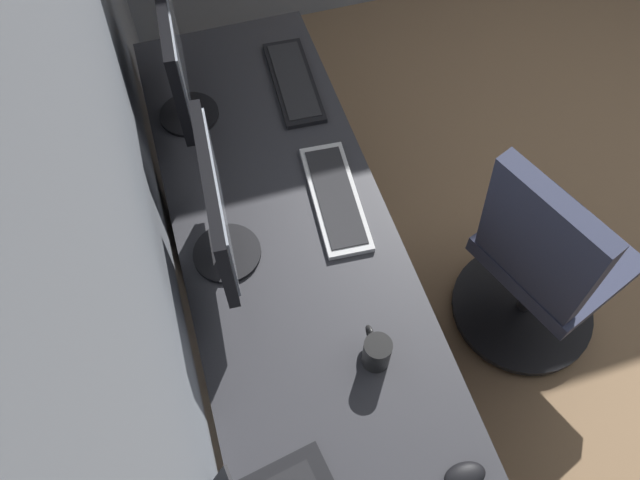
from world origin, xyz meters
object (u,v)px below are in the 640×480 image
drawer_pedestal (269,244)px  coffee_mug (376,352)px  mouse_main (465,476)px  monitor_primary (217,209)px  monitor_secondary (175,57)px  keyboard_main (294,81)px  office_chair (541,267)px  keyboard_spare (335,198)px

drawer_pedestal → coffee_mug: coffee_mug is taller
mouse_main → drawer_pedestal: bearing=13.8°
monitor_primary → monitor_secondary: size_ratio=0.97×
monitor_secondary → mouse_main: monitor_secondary is taller
keyboard_main → monitor_secondary: bearing=96.2°
monitor_primary → keyboard_main: size_ratio=1.10×
drawer_pedestal → monitor_secondary: monitor_secondary is taller
monitor_secondary → office_chair: monitor_secondary is taller
coffee_mug → keyboard_spare: bearing=-6.5°
monitor_secondary → keyboard_main: 0.45m
keyboard_main → coffee_mug: (-1.05, 0.07, 0.04)m
drawer_pedestal → office_chair: bearing=-116.8°
monitor_primary → keyboard_main: 0.76m
keyboard_spare → mouse_main: mouse_main is taller
keyboard_main → office_chair: bearing=-142.2°
monitor_secondary → drawer_pedestal: bearing=-155.3°
monitor_primary → keyboard_spare: size_ratio=1.09×
monitor_primary → mouse_main: 0.90m
coffee_mug → monitor_secondary: bearing=16.8°
keyboard_main → monitor_primary: bearing=148.7°
monitor_secondary → mouse_main: size_ratio=4.63×
drawer_pedestal → mouse_main: mouse_main is taller
mouse_main → coffee_mug: coffee_mug is taller
coffee_mug → monitor_primary: bearing=34.8°
keyboard_main → coffee_mug: bearing=175.9°
mouse_main → office_chair: 0.89m
drawer_pedestal → monitor_primary: (-0.23, 0.16, 0.61)m
monitor_primary → monitor_secondary: monitor_secondary is taller
monitor_primary → office_chair: size_ratio=0.48×
office_chair → keyboard_spare: bearing=65.7°
monitor_secondary → office_chair: size_ratio=0.50×
mouse_main → monitor_secondary: bearing=16.7°
monitor_primary → office_chair: (-0.20, -1.01, -0.50)m
keyboard_spare → office_chair: 0.77m
coffee_mug → drawer_pedestal: bearing=12.4°
drawer_pedestal → coffee_mug: size_ratio=6.09×
keyboard_main → mouse_main: mouse_main is taller
monitor_primary → monitor_secondary: (0.58, 0.00, 0.03)m
mouse_main → office_chair: office_chair is taller
monitor_primary → mouse_main: monitor_primary is taller
monitor_primary → keyboard_main: (0.62, -0.38, -0.22)m
mouse_main → monitor_primary: bearing=27.4°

